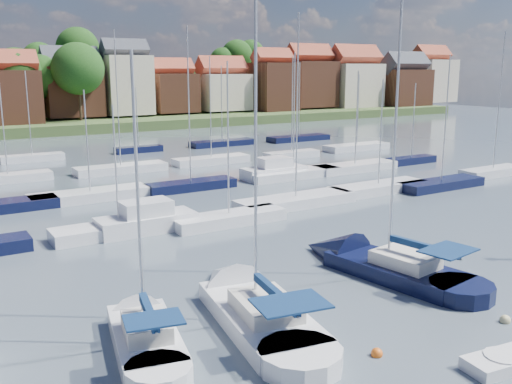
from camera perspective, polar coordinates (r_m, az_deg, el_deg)
ground at (r=61.69m, az=-12.91°, el=1.32°), size 260.00×260.00×0.00m
sailboat_left at (r=25.69m, az=-11.31°, el=-13.48°), size 4.48×9.92×13.14m
sailboat_centre at (r=27.85m, az=-0.93°, el=-11.16°), size 5.49×13.18×17.32m
sailboat_navy at (r=33.86m, az=11.61°, el=-7.06°), size 5.16×12.82×17.22m
tender at (r=24.99m, az=23.34°, el=-15.37°), size 3.20×1.77×0.66m
buoy_c at (r=24.57m, az=11.98°, el=-15.73°), size 0.48×0.48×0.48m
buoy_d at (r=29.20m, az=23.64°, el=-11.84°), size 0.50×0.50×0.50m
buoy_e at (r=36.07m, az=14.46°, el=-6.58°), size 0.44×0.44×0.44m
marina_field at (r=57.78m, az=-9.58°, el=1.16°), size 79.62×41.41×15.93m
far_shore_town at (r=151.84m, az=-23.76°, el=8.71°), size 212.46×90.00×22.27m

